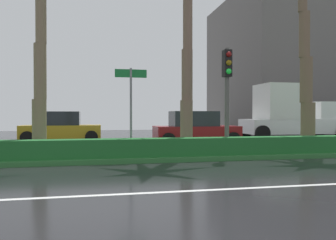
{
  "coord_description": "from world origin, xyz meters",
  "views": [
    {
      "loc": [
        -0.26,
        -4.58,
        1.54
      ],
      "look_at": [
        3.59,
        13.78,
        1.25
      ],
      "focal_mm": 36.31,
      "sensor_mm": 36.0,
      "label": 1
    }
  ],
  "objects_px": {
    "street_name_sign": "(131,99)",
    "car_in_traffic_second": "(61,128)",
    "traffic_signal_median_right": "(227,81)",
    "car_in_traffic_third": "(195,129)",
    "box_truck_lead": "(292,115)"
  },
  "relations": [
    {
      "from": "street_name_sign",
      "to": "car_in_traffic_second",
      "type": "relative_size",
      "value": 0.7
    },
    {
      "from": "street_name_sign",
      "to": "car_in_traffic_second",
      "type": "height_order",
      "value": "street_name_sign"
    },
    {
      "from": "traffic_signal_median_right",
      "to": "car_in_traffic_third",
      "type": "distance_m",
      "value": 5.65
    },
    {
      "from": "car_in_traffic_third",
      "to": "traffic_signal_median_right",
      "type": "bearing_deg",
      "value": -94.23
    },
    {
      "from": "traffic_signal_median_right",
      "to": "street_name_sign",
      "type": "bearing_deg",
      "value": 174.65
    },
    {
      "from": "car_in_traffic_second",
      "to": "traffic_signal_median_right",
      "type": "bearing_deg",
      "value": -51.88
    },
    {
      "from": "car_in_traffic_second",
      "to": "car_in_traffic_third",
      "type": "relative_size",
      "value": 1.0
    },
    {
      "from": "street_name_sign",
      "to": "traffic_signal_median_right",
      "type": "bearing_deg",
      "value": -5.35
    },
    {
      "from": "traffic_signal_median_right",
      "to": "car_in_traffic_second",
      "type": "xyz_separation_m",
      "value": [
        -6.56,
        8.36,
        -1.92
      ]
    },
    {
      "from": "car_in_traffic_second",
      "to": "car_in_traffic_third",
      "type": "distance_m",
      "value": 7.59
    },
    {
      "from": "car_in_traffic_second",
      "to": "street_name_sign",
      "type": "bearing_deg",
      "value": -68.61
    },
    {
      "from": "traffic_signal_median_right",
      "to": "car_in_traffic_third",
      "type": "relative_size",
      "value": 0.88
    },
    {
      "from": "car_in_traffic_third",
      "to": "car_in_traffic_second",
      "type": "bearing_deg",
      "value": 156.21
    },
    {
      "from": "street_name_sign",
      "to": "car_in_traffic_third",
      "type": "xyz_separation_m",
      "value": [
        3.8,
        4.97,
        -1.25
      ]
    },
    {
      "from": "traffic_signal_median_right",
      "to": "box_truck_lead",
      "type": "relative_size",
      "value": 0.59
    }
  ]
}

